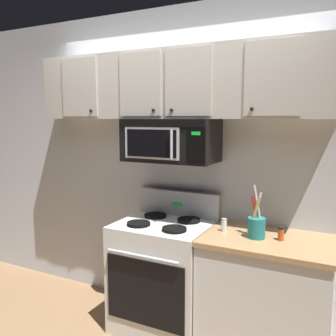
{
  "coord_description": "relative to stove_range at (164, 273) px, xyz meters",
  "views": [
    {
      "loc": [
        1.33,
        -2.14,
        1.76
      ],
      "look_at": [
        0.0,
        0.49,
        1.35
      ],
      "focal_mm": 38.79,
      "sensor_mm": 36.0,
      "label": 1
    }
  ],
  "objects": [
    {
      "name": "utensil_crock_teal",
      "position": [
        0.76,
        -0.02,
        0.53
      ],
      "size": [
        0.13,
        0.13,
        0.38
      ],
      "color": "teal",
      "rests_on": "counter_segment"
    },
    {
      "name": "stove_range",
      "position": [
        0.0,
        0.0,
        0.0
      ],
      "size": [
        0.76,
        0.69,
        1.12
      ],
      "color": "white",
      "rests_on": "ground_plane"
    },
    {
      "name": "over_range_microwave",
      "position": [
        -0.0,
        0.12,
        1.11
      ],
      "size": [
        0.76,
        0.43,
        0.35
      ],
      "color": "black"
    },
    {
      "name": "counter_segment",
      "position": [
        0.84,
        0.01,
        -0.02
      ],
      "size": [
        0.93,
        0.65,
        0.9
      ],
      "color": "silver",
      "rests_on": "ground_plane"
    },
    {
      "name": "spice_jar",
      "position": [
        0.93,
        -0.0,
        0.48
      ],
      "size": [
        0.04,
        0.04,
        0.1
      ],
      "color": "#C64C19",
      "rests_on": "counter_segment"
    },
    {
      "name": "salt_shaker",
      "position": [
        0.5,
        0.01,
        0.48
      ],
      "size": [
        0.04,
        0.04,
        0.1
      ],
      "color": "white",
      "rests_on": "counter_segment"
    },
    {
      "name": "upper_cabinets",
      "position": [
        -0.0,
        0.15,
        1.56
      ],
      "size": [
        2.5,
        0.36,
        0.55
      ],
      "color": "#BCB7AD"
    },
    {
      "name": "back_wall",
      "position": [
        0.0,
        0.37,
        0.88
      ],
      "size": [
        5.2,
        0.1,
        2.7
      ],
      "primitive_type": "cube",
      "color": "silver",
      "rests_on": "ground_plane"
    }
  ]
}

